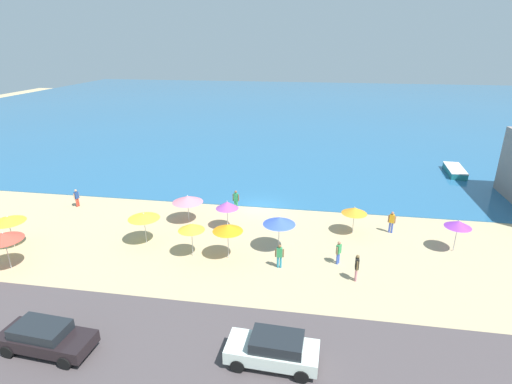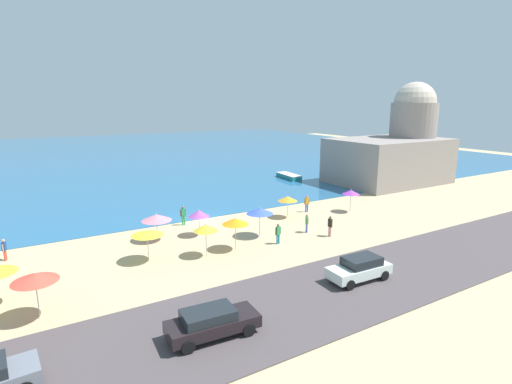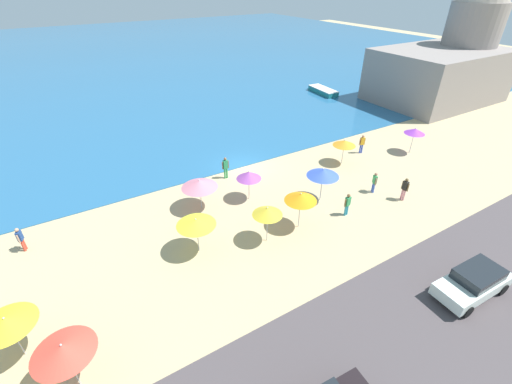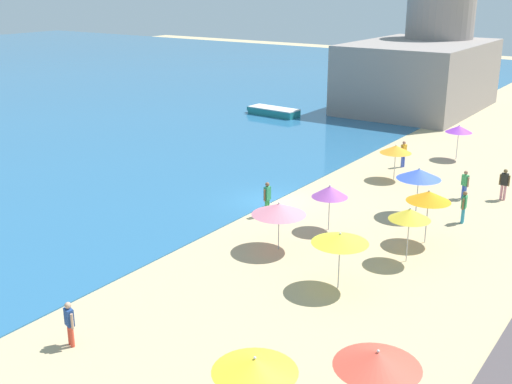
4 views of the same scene
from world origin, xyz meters
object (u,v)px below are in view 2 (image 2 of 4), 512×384
object	(u,v)px
beach_umbrella_0	(206,228)
parked_car_0	(360,268)
beach_umbrella_8	(351,192)
bather_3	(307,203)
beach_umbrella_6	(235,221)
beach_umbrella_3	(147,233)
beach_umbrella_9	(156,217)
bather_2	(330,225)
bather_1	(278,233)
beach_umbrella_7	(199,213)
skiff_nearshore	(289,176)
beach_umbrella_1	(260,211)
bather_5	(4,249)
beach_umbrella_5	(35,277)
bather_0	(183,214)
harbor_fortress	(398,149)
beach_umbrella_2	(288,199)
bather_4	(307,222)
parked_car_3	(212,322)

from	to	relation	value
beach_umbrella_0	parked_car_0	world-z (taller)	beach_umbrella_0
beach_umbrella_8	bather_3	bearing A→B (deg)	150.17
beach_umbrella_6	beach_umbrella_8	size ratio (longest dim) A/B	1.08
beach_umbrella_3	beach_umbrella_6	xyz separation A→B (m)	(6.38, -1.18, 0.16)
beach_umbrella_9	bather_2	distance (m)	14.37
beach_umbrella_8	beach_umbrella_0	bearing A→B (deg)	-168.65
beach_umbrella_0	bather_3	world-z (taller)	beach_umbrella_0
beach_umbrella_6	bather_1	distance (m)	3.80
beach_umbrella_7	skiff_nearshore	xyz separation A→B (m)	(21.48, 17.14, -1.56)
beach_umbrella_1	bather_5	world-z (taller)	beach_umbrella_1
beach_umbrella_9	bather_5	distance (m)	10.78
beach_umbrella_5	parked_car_0	xyz separation A→B (m)	(17.64, -5.30, -1.46)
beach_umbrella_9	bather_3	bearing A→B (deg)	1.96
beach_umbrella_1	bather_0	distance (m)	7.76
beach_umbrella_1	beach_umbrella_7	distance (m)	5.12
beach_umbrella_0	bather_5	distance (m)	14.35
beach_umbrella_9	parked_car_0	size ratio (longest dim) A/B	0.58
bather_5	parked_car_0	size ratio (longest dim) A/B	0.38
beach_umbrella_9	parked_car_0	bearing A→B (deg)	-58.46
skiff_nearshore	harbor_fortress	size ratio (longest dim) A/B	0.33
beach_umbrella_9	harbor_fortress	bearing A→B (deg)	10.88
beach_umbrella_5	skiff_nearshore	world-z (taller)	beach_umbrella_5
beach_umbrella_5	bather_2	distance (m)	21.94
beach_umbrella_2	bather_5	xyz separation A→B (m)	(-23.62, 1.43, -1.00)
bather_0	bather_2	xyz separation A→B (m)	(9.45, -9.33, -0.03)
bather_5	bather_0	bearing A→B (deg)	5.88
parked_car_0	bather_0	bearing A→B (deg)	107.48
beach_umbrella_8	parked_car_0	bearing A→B (deg)	-132.01
bather_0	bather_4	size ratio (longest dim) A/B	1.12
beach_umbrella_3	skiff_nearshore	world-z (taller)	beach_umbrella_3
beach_umbrella_1	beach_umbrella_9	world-z (taller)	beach_umbrella_1
bather_5	parked_car_3	xyz separation A→B (m)	(8.64, -16.32, -0.08)
bather_1	harbor_fortress	world-z (taller)	harbor_fortress
beach_umbrella_1	bather_3	size ratio (longest dim) A/B	1.48
beach_umbrella_3	skiff_nearshore	bearing A→B (deg)	37.33
beach_umbrella_6	bather_2	bearing A→B (deg)	-9.29
beach_umbrella_3	bather_3	bearing A→B (deg)	14.37
beach_umbrella_0	bather_2	world-z (taller)	beach_umbrella_0
beach_umbrella_0	bather_4	xyz separation A→B (m)	(9.72, 0.56, -1.26)
beach_umbrella_1	beach_umbrella_3	bearing A→B (deg)	-176.96
beach_umbrella_0	beach_umbrella_2	xyz separation A→B (m)	(10.95, 5.19, -0.28)
beach_umbrella_5	beach_umbrella_2	bearing A→B (deg)	21.55
bather_1	parked_car_0	xyz separation A→B (m)	(0.63, -8.24, -0.08)
parked_car_0	skiff_nearshore	size ratio (longest dim) A/B	0.82
beach_umbrella_0	beach_umbrella_7	distance (m)	4.74
beach_umbrella_2	beach_umbrella_6	bearing A→B (deg)	-148.94
beach_umbrella_7	skiff_nearshore	size ratio (longest dim) A/B	0.45
parked_car_0	beach_umbrella_9	bearing A→B (deg)	121.54
beach_umbrella_3	bather_0	size ratio (longest dim) A/B	1.30
beach_umbrella_6	bather_3	world-z (taller)	beach_umbrella_6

